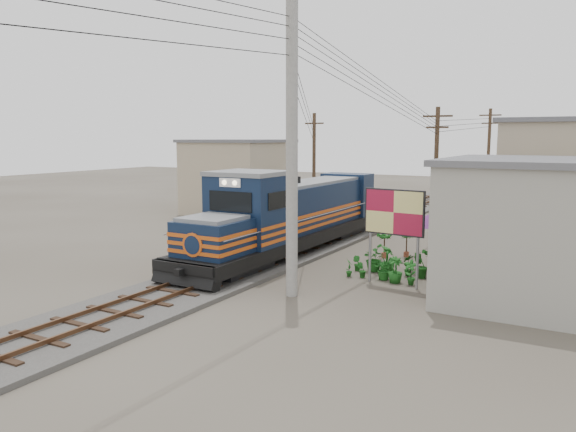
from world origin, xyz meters
The scene contains 16 objects.
ground centered at (0.00, 0.00, 0.00)m, with size 120.00×120.00×0.00m, color #473F35.
ballast centered at (0.00, 10.00, 0.08)m, with size 3.60×70.00×0.16m, color #595651.
track centered at (0.00, 10.00, 0.26)m, with size 1.15×70.00×0.12m.
locomotive centered at (0.00, 5.74, 1.70)m, with size 2.87×15.63×3.87m.
utility_pole_main centered at (3.50, -0.50, 5.00)m, with size 0.40×0.40×10.00m.
wooden_pole_mid centered at (4.50, 14.00, 3.68)m, with size 1.60×0.24×7.00m.
wooden_pole_far centered at (4.80, 28.00, 3.93)m, with size 1.60×0.24×7.50m.
wooden_pole_left centered at (-5.00, 18.00, 3.68)m, with size 1.60×0.24×7.00m.
power_lines centered at (-0.14, 8.49, 7.56)m, with size 9.65×19.00×3.30m.
shophouse_front centered at (11.50, 3.00, 2.36)m, with size 7.35×6.30×4.70m.
shophouse_back centered at (11.00, 22.00, 2.11)m, with size 6.30×6.30×4.20m.
shophouse_left centered at (-10.00, 16.00, 2.61)m, with size 6.30×6.30×5.20m.
billboard centered at (6.07, 2.48, 2.61)m, with size 2.29×0.36×3.53m.
market_umbrella centered at (6.69, 5.53, 2.10)m, with size 2.79×2.79×2.39m.
vendor centered at (7.52, 7.51, 0.90)m, with size 0.66×0.43×1.81m, color black.
plant_nursery centered at (5.38, 3.69, 0.49)m, with size 3.14×2.35×1.12m.
Camera 1 is at (12.55, -16.82, 5.40)m, focal length 35.00 mm.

